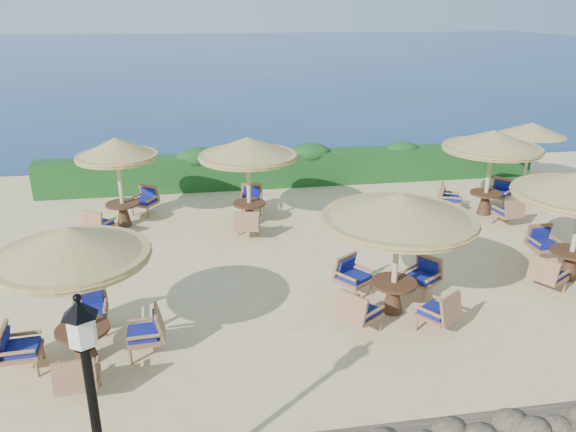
# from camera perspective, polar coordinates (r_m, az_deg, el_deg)

# --- Properties ---
(ground) EXTENTS (120.00, 120.00, 0.00)m
(ground) POSITION_cam_1_polar(r_m,az_deg,el_deg) (14.01, 6.08, -5.43)
(ground) COLOR beige
(ground) RESTS_ON ground
(sea) EXTENTS (160.00, 160.00, 0.00)m
(sea) POSITION_cam_1_polar(r_m,az_deg,el_deg) (82.41, -7.29, 16.15)
(sea) COLOR navy
(sea) RESTS_ON ground
(hedge) EXTENTS (18.00, 0.90, 1.20)m
(hedge) POSITION_cam_1_polar(r_m,az_deg,el_deg) (20.38, 0.83, 4.87)
(hedge) COLOR #133E17
(hedge) RESTS_ON ground
(extra_parasol) EXTENTS (2.30, 2.30, 2.41)m
(extra_parasol) POSITION_cam_1_polar(r_m,az_deg,el_deg) (21.05, 23.51, 8.08)
(extra_parasol) COLOR beige
(extra_parasol) RESTS_ON ground
(cafe_set_0) EXTENTS (2.84, 2.84, 2.65)m
(cafe_set_0) POSITION_cam_1_polar(r_m,az_deg,el_deg) (10.39, -20.90, -5.45)
(cafe_set_0) COLOR beige
(cafe_set_0) RESTS_ON ground
(cafe_set_1) EXTENTS (3.18, 3.18, 2.65)m
(cafe_set_1) POSITION_cam_1_polar(r_m,az_deg,el_deg) (11.52, 11.12, -1.23)
(cafe_set_1) COLOR beige
(cafe_set_1) RESTS_ON ground
(cafe_set_3) EXTENTS (2.33, 2.76, 2.65)m
(cafe_set_3) POSITION_cam_1_polar(r_m,az_deg,el_deg) (16.77, -16.89, 5.13)
(cafe_set_3) COLOR beige
(cafe_set_3) RESTS_ON ground
(cafe_set_4) EXTENTS (2.85, 2.88, 2.65)m
(cafe_set_4) POSITION_cam_1_polar(r_m,az_deg,el_deg) (16.11, -4.08, 5.79)
(cafe_set_4) COLOR beige
(cafe_set_4) RESTS_ON ground
(cafe_set_5) EXTENTS (2.97, 2.97, 2.65)m
(cafe_set_5) POSITION_cam_1_polar(r_m,az_deg,el_deg) (18.08, 19.95, 6.01)
(cafe_set_5) COLOR beige
(cafe_set_5) RESTS_ON ground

